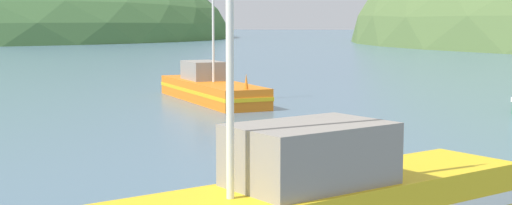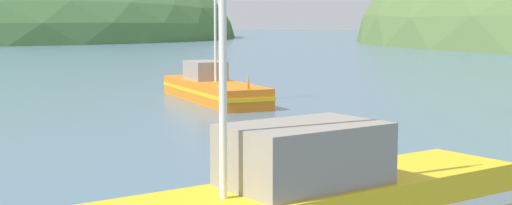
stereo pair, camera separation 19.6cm
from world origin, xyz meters
TOP-DOWN VIEW (x-y plane):
  - fishing_boat_orange at (-9.04, 35.57)m, footprint 7.42×9.72m

SIDE VIEW (x-z plane):
  - fishing_boat_orange at x=-9.04m, z-range -2.67..3.96m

